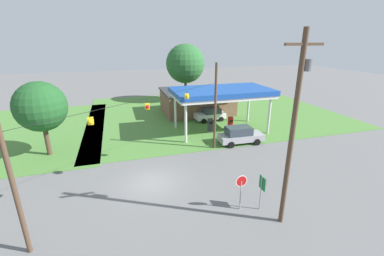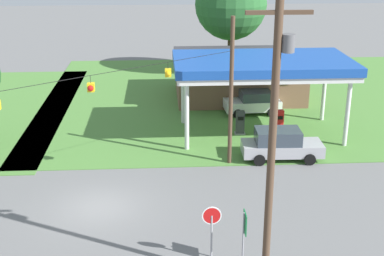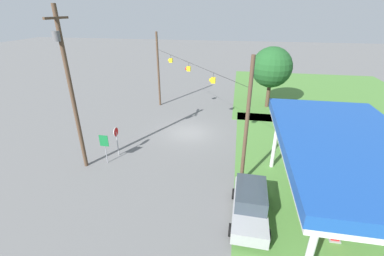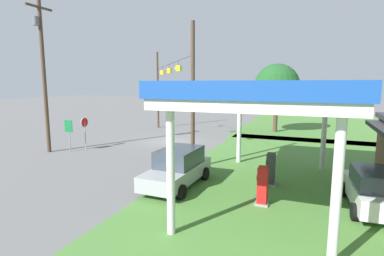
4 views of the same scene
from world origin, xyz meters
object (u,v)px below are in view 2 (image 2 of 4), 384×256
object	(u,v)px
tree_behind_station	(231,4)
fuel_pump_near	(240,123)
car_at_pumps_rear	(253,102)
fuel_pump_far	(279,122)
car_at_pumps_front	(280,144)
utility_pole_main	(274,134)
gas_station_store	(238,76)
route_sign	(244,228)
stop_sign_roadside	(212,222)
gas_station_canopy	(262,66)

from	to	relation	value
tree_behind_station	fuel_pump_near	bearing A→B (deg)	-94.77
fuel_pump_near	car_at_pumps_rear	world-z (taller)	car_at_pumps_rear
fuel_pump_far	car_at_pumps_front	size ratio (longest dim) A/B	0.34
utility_pole_main	gas_station_store	bearing A→B (deg)	84.32
fuel_pump_far	utility_pole_main	world-z (taller)	utility_pole_main
car_at_pumps_front	route_sign	size ratio (longest dim) A/B	2.01
car_at_pumps_front	gas_station_store	bearing A→B (deg)	94.65
gas_station_store	car_at_pumps_rear	size ratio (longest dim) A/B	2.44
car_at_pumps_front	stop_sign_roadside	xyz separation A→B (m)	(-5.13, -10.33, 0.86)
gas_station_store	route_sign	distance (m)	24.01
stop_sign_roadside	tree_behind_station	distance (m)	31.81
car_at_pumps_rear	route_sign	size ratio (longest dim) A/B	1.77
fuel_pump_near	gas_station_store	bearing A→B (deg)	82.87
fuel_pump_far	car_at_pumps_rear	xyz separation A→B (m)	(-1.02, 4.33, 0.11)
route_sign	gas_station_canopy	bearing A→B (deg)	77.30
fuel_pump_far	tree_behind_station	xyz separation A→B (m)	(-1.28, 16.44, 5.86)
gas_station_store	utility_pole_main	xyz separation A→B (m)	(-2.51, -25.22, 4.45)
fuel_pump_far	tree_behind_station	size ratio (longest dim) A/B	0.17
gas_station_store	car_at_pumps_front	xyz separation A→B (m)	(0.70, -13.09, -0.83)
fuel_pump_far	car_at_pumps_front	distance (m)	4.40
fuel_pump_far	stop_sign_roadside	distance (m)	15.86
gas_station_store	gas_station_canopy	bearing A→B (deg)	-88.51
fuel_pump_near	tree_behind_station	world-z (taller)	tree_behind_station
gas_station_store	fuel_pump_far	bearing A→B (deg)	-79.96
route_sign	stop_sign_roadside	bearing A→B (deg)	163.36
car_at_pumps_front	tree_behind_station	bearing A→B (deg)	92.77
utility_pole_main	tree_behind_station	xyz separation A→B (m)	(2.78, 32.88, 0.41)
gas_station_canopy	car_at_pumps_rear	distance (m)	5.76
gas_station_canopy	gas_station_store	xyz separation A→B (m)	(-0.23, 8.77, -2.91)
fuel_pump_far	utility_pole_main	size ratio (longest dim) A/B	0.15
gas_station_store	utility_pole_main	size ratio (longest dim) A/B	0.92
gas_station_store	utility_pole_main	distance (m)	25.73
gas_station_store	tree_behind_station	distance (m)	9.08
car_at_pumps_front	stop_sign_roadside	distance (m)	11.57
car_at_pumps_front	route_sign	distance (m)	11.41
gas_station_canopy	utility_pole_main	bearing A→B (deg)	-99.44
fuel_pump_near	car_at_pumps_front	bearing A→B (deg)	-67.41
gas_station_canopy	stop_sign_roadside	size ratio (longest dim) A/B	4.59
route_sign	tree_behind_station	xyz separation A→B (m)	(3.43, 31.47, 4.93)
route_sign	utility_pole_main	bearing A→B (deg)	-65.30
car_at_pumps_front	route_sign	xyz separation A→B (m)	(-3.86, -10.72, 0.76)
car_at_pumps_front	car_at_pumps_rear	bearing A→B (deg)	92.72
utility_pole_main	stop_sign_roadside	bearing A→B (deg)	137.00
car_at_pumps_front	car_at_pumps_rear	xyz separation A→B (m)	(-0.17, 8.64, -0.05)
stop_sign_roadside	route_sign	distance (m)	1.34
gas_station_store	car_at_pumps_front	size ratio (longest dim) A/B	2.14
utility_pole_main	car_at_pumps_front	bearing A→B (deg)	75.20
gas_station_store	fuel_pump_near	distance (m)	8.90
car_at_pumps_rear	gas_station_canopy	bearing A→B (deg)	82.43
gas_station_canopy	route_sign	size ratio (longest dim) A/B	4.78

